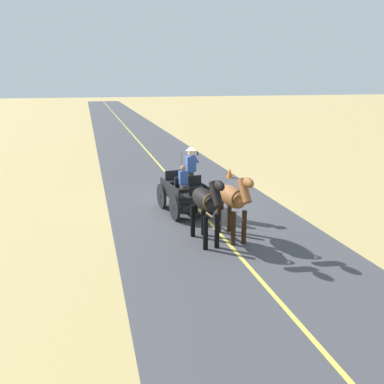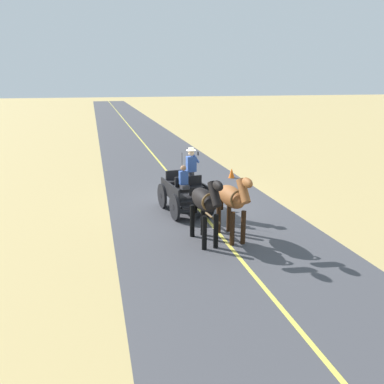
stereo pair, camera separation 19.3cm
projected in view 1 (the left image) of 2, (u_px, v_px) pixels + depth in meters
ground_plane at (194, 205)px, 16.09m from camera, size 200.00×200.00×0.00m
road_surface at (194, 205)px, 16.08m from camera, size 6.78×160.00×0.01m
road_centre_stripe at (194, 205)px, 16.08m from camera, size 0.12×160.00×0.00m
horse_drawn_carriage at (185, 191)px, 14.99m from camera, size 1.70×4.51×2.50m
horse_near_side at (233, 199)px, 12.31m from camera, size 0.68×2.14×2.21m
horse_off_side at (206, 202)px, 11.98m from camera, size 0.70×2.14×2.21m
traffic_cone at (230, 173)px, 20.43m from camera, size 0.32×0.32×0.50m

